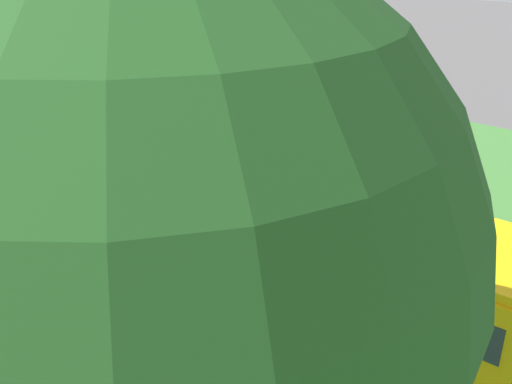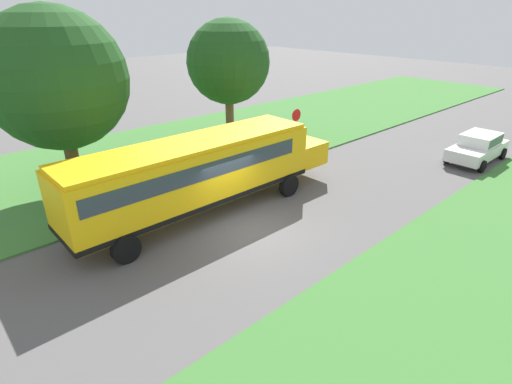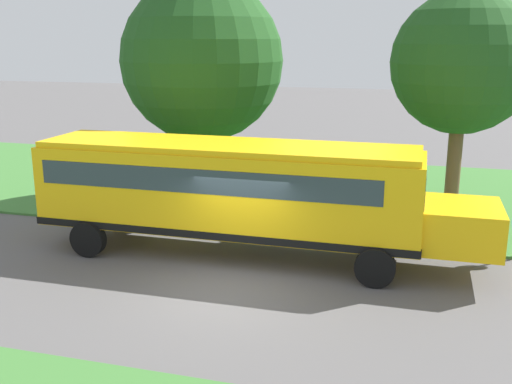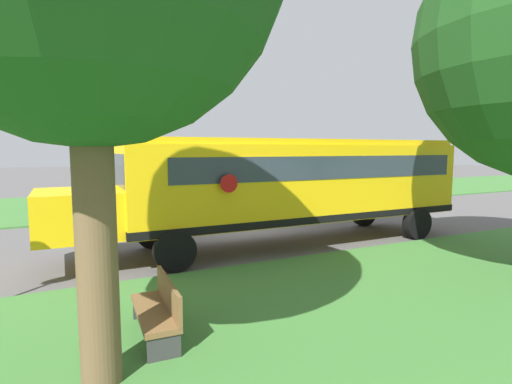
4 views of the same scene
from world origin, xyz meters
TOP-DOWN VIEW (x-y plane):
  - ground_plane at (0.00, 0.00)m, footprint 120.00×120.00m
  - grass_far_side at (9.00, 0.00)m, footprint 10.00×80.00m
  - school_bus at (-2.36, -0.49)m, footprint 2.85×12.42m
  - car_white_nearest at (2.80, 14.56)m, footprint 2.02×4.40m
  - oak_tree_beside_bus at (-8.08, -3.41)m, footprint 5.87×5.87m

SIDE VIEW (x-z plane):
  - ground_plane at x=0.00m, z-range 0.00..0.00m
  - grass_far_side at x=9.00m, z-range 0.00..0.07m
  - car_white_nearest at x=2.80m, z-range 0.10..1.66m
  - school_bus at x=-2.36m, z-range 0.34..3.50m
  - oak_tree_beside_bus at x=-8.08m, z-range 1.18..9.25m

